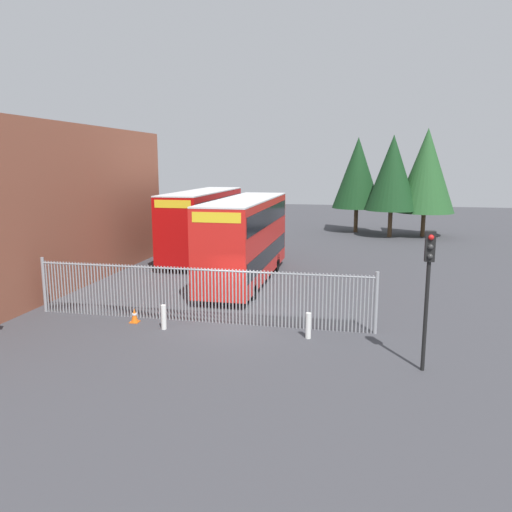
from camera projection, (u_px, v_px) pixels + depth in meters
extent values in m
plane|color=#3D3D42|center=(271.00, 279.00, 27.57)|extent=(100.00, 100.00, 0.00)
cylinder|color=gray|center=(44.00, 286.00, 21.38)|extent=(0.06, 0.06, 2.20)
cylinder|color=gray|center=(47.00, 286.00, 21.35)|extent=(0.06, 0.06, 2.20)
cylinder|color=gray|center=(50.00, 287.00, 21.32)|extent=(0.06, 0.06, 2.20)
cylinder|color=gray|center=(53.00, 287.00, 21.30)|extent=(0.06, 0.06, 2.20)
cylinder|color=gray|center=(56.00, 287.00, 21.27)|extent=(0.06, 0.06, 2.20)
cylinder|color=gray|center=(59.00, 287.00, 21.24)|extent=(0.06, 0.06, 2.20)
cylinder|color=gray|center=(62.00, 287.00, 21.21)|extent=(0.06, 0.06, 2.20)
cylinder|color=gray|center=(65.00, 287.00, 21.18)|extent=(0.06, 0.06, 2.20)
cylinder|color=gray|center=(68.00, 288.00, 21.15)|extent=(0.06, 0.06, 2.20)
cylinder|color=gray|center=(71.00, 288.00, 21.12)|extent=(0.06, 0.06, 2.20)
cylinder|color=gray|center=(74.00, 288.00, 21.10)|extent=(0.06, 0.06, 2.20)
cylinder|color=gray|center=(77.00, 288.00, 21.07)|extent=(0.06, 0.06, 2.20)
cylinder|color=gray|center=(80.00, 288.00, 21.04)|extent=(0.06, 0.06, 2.20)
cylinder|color=gray|center=(83.00, 288.00, 21.01)|extent=(0.06, 0.06, 2.20)
cylinder|color=gray|center=(86.00, 289.00, 20.98)|extent=(0.06, 0.06, 2.20)
cylinder|color=gray|center=(89.00, 289.00, 20.95)|extent=(0.06, 0.06, 2.20)
cylinder|color=gray|center=(92.00, 289.00, 20.92)|extent=(0.06, 0.06, 2.20)
cylinder|color=gray|center=(95.00, 289.00, 20.90)|extent=(0.06, 0.06, 2.20)
cylinder|color=gray|center=(98.00, 289.00, 20.87)|extent=(0.06, 0.06, 2.20)
cylinder|color=gray|center=(102.00, 290.00, 20.84)|extent=(0.06, 0.06, 2.20)
cylinder|color=gray|center=(105.00, 290.00, 20.81)|extent=(0.06, 0.06, 2.20)
cylinder|color=gray|center=(108.00, 290.00, 20.78)|extent=(0.06, 0.06, 2.20)
cylinder|color=gray|center=(111.00, 290.00, 20.75)|extent=(0.06, 0.06, 2.20)
cylinder|color=gray|center=(114.00, 290.00, 20.72)|extent=(0.06, 0.06, 2.20)
cylinder|color=gray|center=(117.00, 290.00, 20.70)|extent=(0.06, 0.06, 2.20)
cylinder|color=gray|center=(120.00, 291.00, 20.67)|extent=(0.06, 0.06, 2.20)
cylinder|color=gray|center=(123.00, 291.00, 20.64)|extent=(0.06, 0.06, 2.20)
cylinder|color=gray|center=(127.00, 291.00, 20.61)|extent=(0.06, 0.06, 2.20)
cylinder|color=gray|center=(130.00, 291.00, 20.58)|extent=(0.06, 0.06, 2.20)
cylinder|color=gray|center=(133.00, 291.00, 20.55)|extent=(0.06, 0.06, 2.20)
cylinder|color=gray|center=(136.00, 291.00, 20.52)|extent=(0.06, 0.06, 2.20)
cylinder|color=gray|center=(139.00, 292.00, 20.50)|extent=(0.06, 0.06, 2.20)
cylinder|color=gray|center=(143.00, 292.00, 20.47)|extent=(0.06, 0.06, 2.20)
cylinder|color=gray|center=(146.00, 292.00, 20.44)|extent=(0.06, 0.06, 2.20)
cylinder|color=gray|center=(149.00, 292.00, 20.41)|extent=(0.06, 0.06, 2.20)
cylinder|color=gray|center=(152.00, 292.00, 20.38)|extent=(0.06, 0.06, 2.20)
cylinder|color=gray|center=(155.00, 293.00, 20.35)|extent=(0.06, 0.06, 2.20)
cylinder|color=gray|center=(159.00, 293.00, 20.32)|extent=(0.06, 0.06, 2.20)
cylinder|color=gray|center=(162.00, 293.00, 20.30)|extent=(0.06, 0.06, 2.20)
cylinder|color=gray|center=(165.00, 293.00, 20.27)|extent=(0.06, 0.06, 2.20)
cylinder|color=gray|center=(169.00, 293.00, 20.24)|extent=(0.06, 0.06, 2.20)
cylinder|color=gray|center=(172.00, 293.00, 20.21)|extent=(0.06, 0.06, 2.20)
cylinder|color=gray|center=(175.00, 294.00, 20.18)|extent=(0.06, 0.06, 2.20)
cylinder|color=gray|center=(178.00, 294.00, 20.15)|extent=(0.06, 0.06, 2.20)
cylinder|color=gray|center=(182.00, 294.00, 20.13)|extent=(0.06, 0.06, 2.20)
cylinder|color=gray|center=(185.00, 294.00, 20.10)|extent=(0.06, 0.06, 2.20)
cylinder|color=gray|center=(188.00, 294.00, 20.07)|extent=(0.06, 0.06, 2.20)
cylinder|color=gray|center=(192.00, 295.00, 20.04)|extent=(0.06, 0.06, 2.20)
cylinder|color=gray|center=(195.00, 295.00, 20.01)|extent=(0.06, 0.06, 2.20)
cylinder|color=gray|center=(198.00, 295.00, 19.98)|extent=(0.06, 0.06, 2.20)
cylinder|color=gray|center=(202.00, 295.00, 19.95)|extent=(0.06, 0.06, 2.20)
cylinder|color=gray|center=(205.00, 295.00, 19.93)|extent=(0.06, 0.06, 2.20)
cylinder|color=gray|center=(209.00, 296.00, 19.90)|extent=(0.06, 0.06, 2.20)
cylinder|color=gray|center=(212.00, 296.00, 19.87)|extent=(0.06, 0.06, 2.20)
cylinder|color=gray|center=(215.00, 296.00, 19.84)|extent=(0.06, 0.06, 2.20)
cylinder|color=gray|center=(219.00, 296.00, 19.81)|extent=(0.06, 0.06, 2.20)
cylinder|color=gray|center=(222.00, 296.00, 19.78)|extent=(0.06, 0.06, 2.20)
cylinder|color=gray|center=(226.00, 296.00, 19.75)|extent=(0.06, 0.06, 2.20)
cylinder|color=gray|center=(229.00, 297.00, 19.73)|extent=(0.06, 0.06, 2.20)
cylinder|color=gray|center=(233.00, 297.00, 19.70)|extent=(0.06, 0.06, 2.20)
cylinder|color=gray|center=(236.00, 297.00, 19.67)|extent=(0.06, 0.06, 2.20)
cylinder|color=gray|center=(240.00, 297.00, 19.64)|extent=(0.06, 0.06, 2.20)
cylinder|color=gray|center=(243.00, 297.00, 19.61)|extent=(0.06, 0.06, 2.20)
cylinder|color=gray|center=(247.00, 298.00, 19.58)|extent=(0.06, 0.06, 2.20)
cylinder|color=gray|center=(250.00, 298.00, 19.55)|extent=(0.06, 0.06, 2.20)
cylinder|color=gray|center=(254.00, 298.00, 19.53)|extent=(0.06, 0.06, 2.20)
cylinder|color=gray|center=(257.00, 298.00, 19.50)|extent=(0.06, 0.06, 2.20)
cylinder|color=gray|center=(261.00, 298.00, 19.47)|extent=(0.06, 0.06, 2.20)
cylinder|color=gray|center=(264.00, 299.00, 19.44)|extent=(0.06, 0.06, 2.20)
cylinder|color=gray|center=(268.00, 299.00, 19.41)|extent=(0.06, 0.06, 2.20)
cylinder|color=gray|center=(271.00, 299.00, 19.38)|extent=(0.06, 0.06, 2.20)
cylinder|color=gray|center=(275.00, 299.00, 19.35)|extent=(0.06, 0.06, 2.20)
cylinder|color=gray|center=(279.00, 299.00, 19.33)|extent=(0.06, 0.06, 2.20)
cylinder|color=gray|center=(282.00, 300.00, 19.30)|extent=(0.06, 0.06, 2.20)
cylinder|color=gray|center=(286.00, 300.00, 19.27)|extent=(0.06, 0.06, 2.20)
cylinder|color=gray|center=(289.00, 300.00, 19.24)|extent=(0.06, 0.06, 2.20)
cylinder|color=gray|center=(293.00, 300.00, 19.21)|extent=(0.06, 0.06, 2.20)
cylinder|color=gray|center=(297.00, 300.00, 19.18)|extent=(0.06, 0.06, 2.20)
cylinder|color=gray|center=(300.00, 301.00, 19.15)|extent=(0.06, 0.06, 2.20)
cylinder|color=gray|center=(304.00, 301.00, 19.13)|extent=(0.06, 0.06, 2.20)
cylinder|color=gray|center=(308.00, 301.00, 19.10)|extent=(0.06, 0.06, 2.20)
cylinder|color=gray|center=(311.00, 301.00, 19.07)|extent=(0.06, 0.06, 2.20)
cylinder|color=gray|center=(315.00, 302.00, 19.04)|extent=(0.06, 0.06, 2.20)
cylinder|color=gray|center=(319.00, 302.00, 19.01)|extent=(0.06, 0.06, 2.20)
cylinder|color=gray|center=(323.00, 302.00, 18.98)|extent=(0.06, 0.06, 2.20)
cylinder|color=gray|center=(326.00, 302.00, 18.95)|extent=(0.06, 0.06, 2.20)
cylinder|color=gray|center=(330.00, 302.00, 18.93)|extent=(0.06, 0.06, 2.20)
cylinder|color=gray|center=(334.00, 303.00, 18.90)|extent=(0.06, 0.06, 2.20)
cylinder|color=gray|center=(338.00, 303.00, 18.87)|extent=(0.06, 0.06, 2.20)
cylinder|color=gray|center=(341.00, 303.00, 18.84)|extent=(0.06, 0.06, 2.20)
cylinder|color=gray|center=(345.00, 303.00, 18.81)|extent=(0.06, 0.06, 2.20)
cylinder|color=gray|center=(349.00, 303.00, 18.78)|extent=(0.06, 0.06, 2.20)
cylinder|color=gray|center=(353.00, 304.00, 18.75)|extent=(0.06, 0.06, 2.20)
cylinder|color=gray|center=(357.00, 304.00, 18.73)|extent=(0.06, 0.06, 2.20)
cylinder|color=gray|center=(361.00, 304.00, 18.70)|extent=(0.06, 0.06, 2.20)
cylinder|color=gray|center=(364.00, 304.00, 18.67)|extent=(0.06, 0.06, 2.20)
cylinder|color=gray|center=(368.00, 305.00, 18.64)|extent=(0.06, 0.06, 2.20)
cylinder|color=gray|center=(372.00, 305.00, 18.61)|extent=(0.06, 0.06, 2.20)
cylinder|color=gray|center=(376.00, 305.00, 18.58)|extent=(0.06, 0.06, 2.20)
cylinder|color=gray|center=(198.00, 270.00, 19.80)|extent=(13.69, 0.07, 0.07)
cylinder|color=gray|center=(44.00, 285.00, 21.37)|extent=(0.14, 0.14, 2.35)
cylinder|color=gray|center=(376.00, 303.00, 18.57)|extent=(0.14, 0.14, 2.35)
cube|color=red|center=(246.00, 238.00, 26.53)|extent=(2.50, 10.80, 4.00)
cube|color=black|center=(246.00, 253.00, 26.67)|extent=(2.54, 10.37, 0.90)
cube|color=black|center=(246.00, 215.00, 26.31)|extent=(2.54, 10.37, 0.90)
cube|color=yellow|center=(217.00, 217.00, 21.08)|extent=(2.12, 0.12, 0.44)
cube|color=silver|center=(246.00, 199.00, 26.16)|extent=(2.50, 10.80, 0.08)
cylinder|color=black|center=(207.00, 286.00, 23.87)|extent=(0.30, 1.04, 1.04)
cylinder|color=black|center=(253.00, 288.00, 23.42)|extent=(0.30, 1.04, 1.04)
cylinder|color=black|center=(239.00, 261.00, 29.94)|extent=(0.30, 1.04, 1.04)
cylinder|color=black|center=(276.00, 262.00, 29.49)|extent=(0.30, 1.04, 1.04)
cube|color=#B70C0C|center=(203.00, 223.00, 33.36)|extent=(2.50, 10.80, 4.00)
cube|color=black|center=(203.00, 235.00, 33.51)|extent=(2.54, 10.37, 0.90)
cube|color=black|center=(203.00, 204.00, 33.14)|extent=(2.54, 10.37, 0.90)
cube|color=yellow|center=(173.00, 204.00, 27.92)|extent=(2.12, 0.12, 0.44)
cube|color=silver|center=(203.00, 192.00, 32.99)|extent=(2.50, 10.80, 0.08)
cylinder|color=black|center=(170.00, 258.00, 30.70)|extent=(0.30, 1.04, 1.04)
cylinder|color=black|center=(204.00, 260.00, 30.25)|extent=(0.30, 1.04, 1.04)
cylinder|color=black|center=(202.00, 243.00, 36.78)|extent=(0.30, 1.04, 1.04)
cylinder|color=black|center=(231.00, 243.00, 36.33)|extent=(0.30, 1.04, 1.04)
cylinder|color=silver|center=(164.00, 317.00, 19.20)|extent=(0.20, 0.20, 0.95)
cylinder|color=silver|center=(308.00, 326.00, 18.20)|extent=(0.20, 0.20, 0.95)
cube|color=orange|center=(135.00, 322.00, 20.08)|extent=(0.34, 0.34, 0.04)
cone|color=orange|center=(134.00, 315.00, 20.03)|extent=(0.28, 0.28, 0.55)
cylinder|color=white|center=(134.00, 314.00, 20.03)|extent=(0.19, 0.19, 0.07)
cylinder|color=black|center=(426.00, 317.00, 15.16)|extent=(0.12, 0.12, 3.40)
cube|color=black|center=(430.00, 246.00, 14.77)|extent=(0.28, 0.24, 0.90)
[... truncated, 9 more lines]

